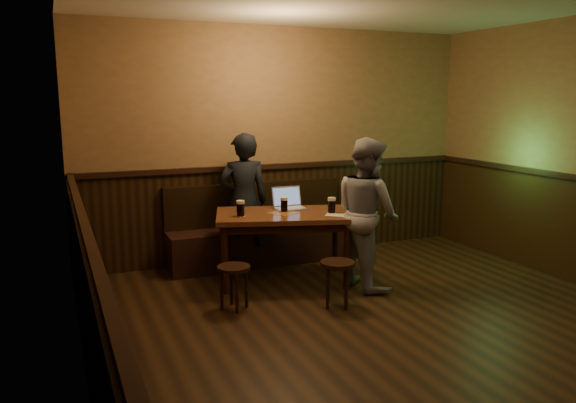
# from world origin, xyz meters

# --- Properties ---
(room) EXTENTS (5.04, 6.04, 2.84)m
(room) POSITION_xyz_m (0.00, 0.22, 1.20)
(room) COLOR black
(room) RESTS_ON ground
(bench) EXTENTS (2.20, 0.50, 0.95)m
(bench) POSITION_xyz_m (-0.39, 2.75, 0.31)
(bench) COLOR black
(bench) RESTS_ON ground
(pub_table) EXTENTS (1.59, 1.19, 0.76)m
(pub_table) POSITION_xyz_m (-0.39, 1.98, 0.66)
(pub_table) COLOR brown
(pub_table) RESTS_ON ground
(stool_left) EXTENTS (0.34, 0.34, 0.42)m
(stool_left) POSITION_xyz_m (-1.13, 1.41, 0.33)
(stool_left) COLOR black
(stool_left) RESTS_ON ground
(stool_right) EXTENTS (0.40, 0.40, 0.44)m
(stool_right) POSITION_xyz_m (-0.20, 1.10, 0.35)
(stool_right) COLOR black
(stool_right) RESTS_ON ground
(pint_left) EXTENTS (0.11, 0.11, 0.17)m
(pint_left) POSITION_xyz_m (-0.87, 1.98, 0.84)
(pint_left) COLOR #9D2313
(pint_left) RESTS_ON pub_table
(pint_mid) EXTENTS (0.10, 0.10, 0.16)m
(pint_mid) POSITION_xyz_m (-0.36, 2.02, 0.84)
(pint_mid) COLOR #9D2313
(pint_mid) RESTS_ON pub_table
(pint_right) EXTENTS (0.11, 0.11, 0.17)m
(pint_right) POSITION_xyz_m (0.07, 1.77, 0.84)
(pint_right) COLOR #9D2313
(pint_right) RESTS_ON pub_table
(laptop) EXTENTS (0.34, 0.28, 0.24)m
(laptop) POSITION_xyz_m (-0.25, 2.17, 0.82)
(laptop) COLOR silver
(laptop) RESTS_ON pub_table
(menu) EXTENTS (0.26, 0.26, 0.00)m
(menu) POSITION_xyz_m (0.07, 1.65, 0.76)
(menu) COLOR silver
(menu) RESTS_ON pub_table
(person_suit) EXTENTS (0.62, 0.45, 1.57)m
(person_suit) POSITION_xyz_m (-0.63, 2.58, 0.79)
(person_suit) COLOR black
(person_suit) RESTS_ON ground
(person_grey) EXTENTS (0.64, 0.80, 1.56)m
(person_grey) POSITION_xyz_m (0.36, 1.52, 0.78)
(person_grey) COLOR gray
(person_grey) RESTS_ON ground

